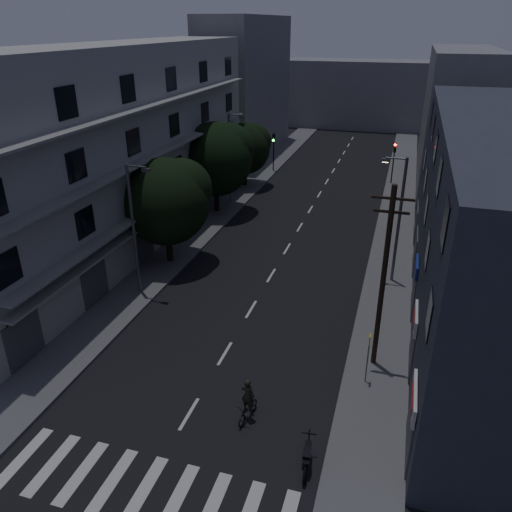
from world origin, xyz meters
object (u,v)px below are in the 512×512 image
Objects in this scene: bus_stop_sign at (369,350)px; motorcycle at (307,458)px; utility_pole at (384,276)px; cyclist at (248,405)px.

motorcycle is (-1.64, -5.55, -1.40)m from bus_stop_sign.
cyclist is at bearing -132.11° from utility_pole.
bus_stop_sign is (-0.24, -1.57, -2.98)m from utility_pole.
cyclist is at bearing 142.20° from motorcycle.
cyclist is at bearing -140.74° from bus_stop_sign.
motorcycle is at bearing -104.82° from utility_pole.
bus_stop_sign is 1.23× the size of cyclist.
bus_stop_sign is at bearing 49.25° from cyclist.
bus_stop_sign is at bearing -98.66° from utility_pole.
cyclist is (-2.88, 1.84, 0.20)m from motorcycle.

